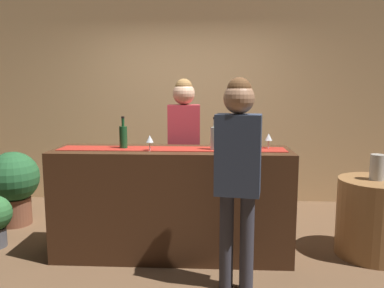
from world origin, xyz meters
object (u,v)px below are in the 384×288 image
at_px(wine_bottle_green, 123,137).
at_px(wine_bottle_clear, 215,138).
at_px(wine_glass_mid_counter, 236,138).
at_px(vase_on_side_table, 377,167).
at_px(potted_plant_tall, 13,183).
at_px(wine_glass_near_customer, 269,138).
at_px(customer_sipping, 238,163).
at_px(round_side_table, 374,218).
at_px(bartender, 184,139).
at_px(wine_glass_far_end, 150,139).

bearing_deg(wine_bottle_green, wine_bottle_clear, -3.46).
bearing_deg(wine_glass_mid_counter, vase_on_side_table, 1.48).
height_order(wine_glass_mid_counter, potted_plant_tall, wine_glass_mid_counter).
xyz_separation_m(wine_glass_near_customer, customer_sipping, (-0.33, -0.70, -0.10)).
bearing_deg(round_side_table, bartender, 164.86).
height_order(bartender, round_side_table, bartender).
distance_m(wine_glass_near_customer, customer_sipping, 0.78).
xyz_separation_m(bartender, vase_on_side_table, (1.84, -0.50, -0.18)).
xyz_separation_m(round_side_table, vase_on_side_table, (-0.00, -0.00, 0.49)).
distance_m(vase_on_side_table, potted_plant_tall, 3.91).
relative_size(wine_glass_mid_counter, wine_glass_far_end, 1.00).
height_order(wine_bottle_green, customer_sipping, customer_sipping).
relative_size(wine_bottle_clear, wine_bottle_green, 1.00).
bearing_deg(bartender, wine_glass_near_customer, 145.29).
distance_m(wine_bottle_green, customer_sipping, 1.22).
bearing_deg(customer_sipping, wine_bottle_clear, 115.85).
relative_size(wine_bottle_clear, customer_sipping, 0.18).
xyz_separation_m(wine_glass_mid_counter, potted_plant_tall, (-2.52, 0.68, -0.63)).
bearing_deg(wine_glass_mid_counter, bartender, 134.65).
height_order(wine_bottle_green, wine_glass_near_customer, wine_bottle_green).
relative_size(wine_glass_far_end, potted_plant_tall, 0.17).
relative_size(wine_bottle_clear, round_side_table, 0.41).
bearing_deg(vase_on_side_table, wine_glass_mid_counter, -178.52).
height_order(wine_glass_mid_counter, vase_on_side_table, wine_glass_mid_counter).
distance_m(wine_glass_near_customer, potted_plant_tall, 2.97).
bearing_deg(wine_glass_far_end, wine_bottle_clear, 7.59).
height_order(bartender, potted_plant_tall, bartender).
distance_m(wine_bottle_clear, customer_sipping, 0.63).
bearing_deg(wine_glass_mid_counter, potted_plant_tall, 164.84).
relative_size(bartender, potted_plant_tall, 1.96).
xyz_separation_m(wine_bottle_green, round_side_table, (2.37, 0.07, -0.77)).
bearing_deg(wine_glass_far_end, bartender, 69.63).
bearing_deg(vase_on_side_table, customer_sipping, -151.94).
bearing_deg(potted_plant_tall, customer_sipping, -28.66).
distance_m(wine_glass_far_end, potted_plant_tall, 2.03).
distance_m(wine_glass_mid_counter, vase_on_side_table, 1.34).
distance_m(wine_glass_mid_counter, customer_sipping, 0.69).
bearing_deg(customer_sipping, wine_glass_far_end, 155.05).
bearing_deg(wine_glass_near_customer, wine_glass_mid_counter, -175.90).
bearing_deg(wine_glass_mid_counter, round_side_table, 1.51).
bearing_deg(customer_sipping, wine_glass_mid_counter, 97.35).
bearing_deg(round_side_table, wine_glass_mid_counter, -178.49).
height_order(wine_glass_far_end, bartender, bartender).
bearing_deg(vase_on_side_table, wine_bottle_green, -178.43).
xyz_separation_m(wine_bottle_clear, wine_glass_near_customer, (0.50, 0.10, -0.01)).
xyz_separation_m(wine_glass_mid_counter, bartender, (-0.53, 0.53, -0.09)).
bearing_deg(potted_plant_tall, wine_bottle_clear, -18.26).
bearing_deg(vase_on_side_table, wine_glass_near_customer, -179.31).
relative_size(bartender, customer_sipping, 1.01).
height_order(round_side_table, vase_on_side_table, vase_on_side_table).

